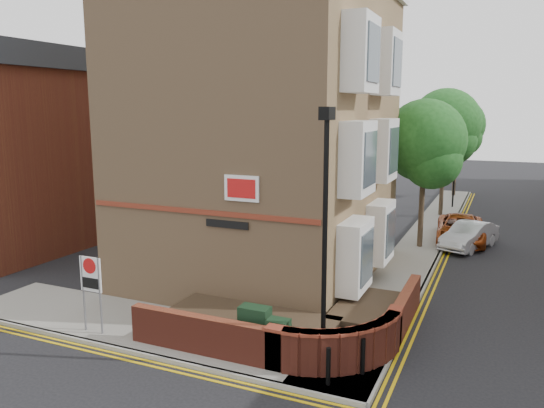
{
  "coord_description": "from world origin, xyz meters",
  "views": [
    {
      "loc": [
        5.39,
        -10.41,
        6.39
      ],
      "look_at": [
        -1.01,
        4.0,
        3.53
      ],
      "focal_mm": 35.0,
      "sensor_mm": 36.0,
      "label": 1
    }
  ],
  "objects_px": {
    "lamppost": "(325,239)",
    "zone_sign": "(91,280)",
    "silver_car_near": "(469,236)",
    "utility_cabinet_large": "(255,329)"
  },
  "relations": [
    {
      "from": "silver_car_near",
      "to": "lamppost",
      "type": "bearing_deg",
      "value": -79.78
    },
    {
      "from": "utility_cabinet_large",
      "to": "silver_car_near",
      "type": "bearing_deg",
      "value": 72.2
    },
    {
      "from": "lamppost",
      "to": "zone_sign",
      "type": "distance_m",
      "value": 6.85
    },
    {
      "from": "zone_sign",
      "to": "utility_cabinet_large",
      "type": "bearing_deg",
      "value": 9.69
    },
    {
      "from": "utility_cabinet_large",
      "to": "silver_car_near",
      "type": "distance_m",
      "value": 14.3
    },
    {
      "from": "utility_cabinet_large",
      "to": "silver_car_near",
      "type": "height_order",
      "value": "utility_cabinet_large"
    },
    {
      "from": "utility_cabinet_large",
      "to": "zone_sign",
      "type": "distance_m",
      "value": 4.86
    },
    {
      "from": "lamppost",
      "to": "zone_sign",
      "type": "xyz_separation_m",
      "value": [
        -6.6,
        -0.7,
        -1.7
      ]
    },
    {
      "from": "silver_car_near",
      "to": "zone_sign",
      "type": "bearing_deg",
      "value": -101.74
    },
    {
      "from": "utility_cabinet_large",
      "to": "silver_car_near",
      "type": "relative_size",
      "value": 0.32
    }
  ]
}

